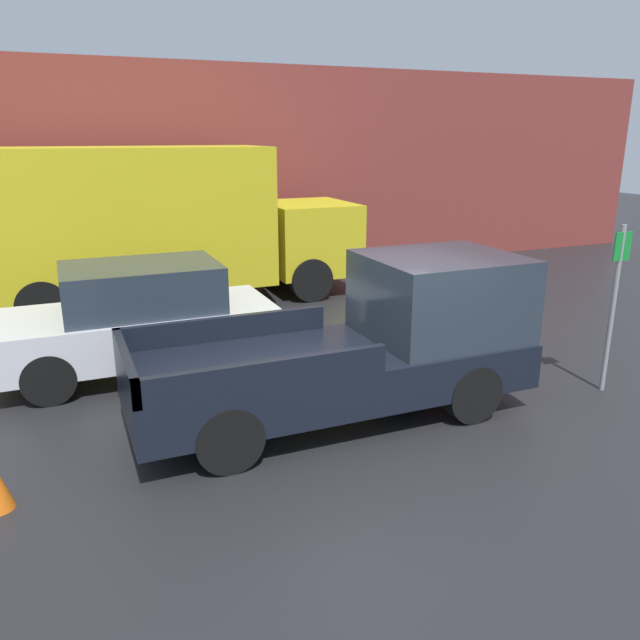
% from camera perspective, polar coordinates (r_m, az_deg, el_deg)
% --- Properties ---
extents(ground_plane, '(60.00, 60.00, 0.00)m').
position_cam_1_polar(ground_plane, '(8.33, 6.04, -9.16)').
color(ground_plane, '#232326').
extents(building_wall, '(28.00, 0.15, 5.31)m').
position_cam_1_polar(building_wall, '(16.35, -10.03, 13.03)').
color(building_wall, brown).
rests_on(building_wall, ground).
extents(pickup_truck, '(5.23, 1.97, 2.05)m').
position_cam_1_polar(pickup_truck, '(8.32, 4.63, -2.04)').
color(pickup_truck, black).
rests_on(pickup_truck, ground).
extents(car, '(4.23, 1.88, 1.71)m').
position_cam_1_polar(car, '(10.09, -16.27, 0.14)').
color(car, silver).
rests_on(car, ground).
extents(delivery_truck, '(8.86, 2.39, 3.36)m').
position_cam_1_polar(delivery_truck, '(13.87, -16.42, 8.46)').
color(delivery_truck, gold).
rests_on(delivery_truck, ground).
extents(parking_sign, '(0.30, 0.07, 2.43)m').
position_cam_1_polar(parking_sign, '(9.72, 25.29, 1.68)').
color(parking_sign, gray).
rests_on(parking_sign, ground).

